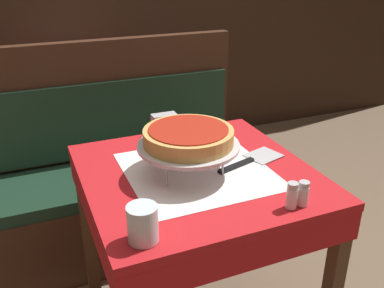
{
  "coord_description": "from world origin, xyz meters",
  "views": [
    {
      "loc": [
        -0.52,
        -1.19,
        1.46
      ],
      "look_at": [
        -0.03,
        -0.03,
        0.89
      ],
      "focal_mm": 40.0,
      "sensor_mm": 36.0,
      "label": 1
    }
  ],
  "objects": [
    {
      "name": "dining_table_front",
      "position": [
        0.0,
        0.0,
        0.67
      ],
      "size": [
        0.77,
        0.77,
        0.77
      ],
      "color": "red",
      "rests_on": "ground_plane"
    },
    {
      "name": "dining_table_rear",
      "position": [
        -0.19,
        1.51,
        0.64
      ],
      "size": [
        0.72,
        0.72,
        0.76
      ],
      "color": "red",
      "rests_on": "ground_plane"
    },
    {
      "name": "booth_bench",
      "position": [
        -0.09,
        0.74,
        0.32
      ],
      "size": [
        1.31,
        0.48,
        1.07
      ],
      "color": "#3D2316",
      "rests_on": "ground_plane"
    },
    {
      "name": "pizza_pan_stand",
      "position": [
        -0.03,
        -0.0,
        0.87
      ],
      "size": [
        0.34,
        0.34,
        0.11
      ],
      "color": "#ADADB2",
      "rests_on": "dining_table_front"
    },
    {
      "name": "deep_dish_pizza",
      "position": [
        -0.03,
        -0.0,
        0.9
      ],
      "size": [
        0.3,
        0.3,
        0.05
      ],
      "color": "tan",
      "rests_on": "pizza_pan_stand"
    },
    {
      "name": "pizza_server",
      "position": [
        0.21,
        -0.01,
        0.77
      ],
      "size": [
        0.28,
        0.14,
        0.01
      ],
      "color": "#BCBCC1",
      "rests_on": "dining_table_front"
    },
    {
      "name": "water_glass_near",
      "position": [
        -0.28,
        -0.3,
        0.82
      ],
      "size": [
        0.08,
        0.08,
        0.1
      ],
      "color": "silver",
      "rests_on": "dining_table_front"
    },
    {
      "name": "salt_shaker",
      "position": [
        0.16,
        -0.32,
        0.81
      ],
      "size": [
        0.03,
        0.03,
        0.08
      ],
      "color": "silver",
      "rests_on": "dining_table_front"
    },
    {
      "name": "pepper_shaker",
      "position": [
        0.2,
        -0.32,
        0.81
      ],
      "size": [
        0.03,
        0.03,
        0.08
      ],
      "color": "silver",
      "rests_on": "dining_table_front"
    },
    {
      "name": "napkin_holder",
      "position": [
        0.0,
        0.34,
        0.82
      ],
      "size": [
        0.1,
        0.05,
        0.09
      ],
      "color": "#B2B2B7",
      "rests_on": "dining_table_front"
    },
    {
      "name": "condiment_caddy",
      "position": [
        -0.28,
        1.52,
        0.81
      ],
      "size": [
        0.12,
        0.12,
        0.18
      ],
      "color": "black",
      "rests_on": "dining_table_rear"
    }
  ]
}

